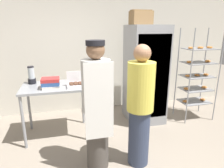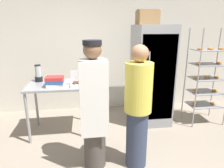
# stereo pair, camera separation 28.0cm
# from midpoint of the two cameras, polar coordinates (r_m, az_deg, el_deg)

# --- Properties ---
(back_wall) EXTENTS (6.40, 0.12, 2.73)m
(back_wall) POSITION_cam_midpoint_polar(r_m,az_deg,el_deg) (4.47, 0.06, 10.15)
(back_wall) COLOR silver
(back_wall) RESTS_ON ground_plane
(refrigerator) EXTENTS (0.67, 0.78, 1.86)m
(refrigerator) POSITION_cam_midpoint_polar(r_m,az_deg,el_deg) (3.91, 13.20, 2.40)
(refrigerator) COLOR gray
(refrigerator) RESTS_ON ground_plane
(baking_rack) EXTENTS (0.65, 0.47, 1.80)m
(baking_rack) POSITION_cam_midpoint_polar(r_m,az_deg,el_deg) (4.24, 27.21, 1.68)
(baking_rack) COLOR #93969B
(baking_rack) RESTS_ON ground_plane
(prep_counter) EXTENTS (1.05, 0.71, 0.89)m
(prep_counter) POSITION_cam_midpoint_polar(r_m,az_deg,el_deg) (3.48, -12.55, -1.68)
(prep_counter) COLOR gray
(prep_counter) RESTS_ON ground_plane
(donut_box) EXTENTS (0.28, 0.20, 0.24)m
(donut_box) POSITION_cam_midpoint_polar(r_m,az_deg,el_deg) (3.26, -6.98, 0.17)
(donut_box) COLOR white
(donut_box) RESTS_ON prep_counter
(blender_pitcher) EXTENTS (0.13, 0.13, 0.30)m
(blender_pitcher) POSITION_cam_midpoint_polar(r_m,az_deg,el_deg) (3.67, -18.28, 2.68)
(blender_pitcher) COLOR black
(blender_pitcher) RESTS_ON prep_counter
(binder_stack) EXTENTS (0.29, 0.25, 0.16)m
(binder_stack) POSITION_cam_midpoint_polar(r_m,az_deg,el_deg) (3.31, -13.76, 0.69)
(binder_stack) COLOR silver
(binder_stack) RESTS_ON prep_counter
(cardboard_storage_box) EXTENTS (0.37, 0.31, 0.25)m
(cardboard_storage_box) POSITION_cam_midpoint_polar(r_m,az_deg,el_deg) (3.78, 12.29, 18.10)
(cardboard_storage_box) COLOR #937047
(cardboard_storage_box) RESTS_ON refrigerator
(person_baker) EXTENTS (0.36, 0.37, 1.68)m
(person_baker) POSITION_cam_midpoint_polar(r_m,az_deg,el_deg) (2.52, -2.04, -6.14)
(person_baker) COLOR #47423D
(person_baker) RESTS_ON ground_plane
(person_customer) EXTENTS (0.35, 0.35, 1.63)m
(person_customer) POSITION_cam_midpoint_polar(r_m,az_deg,el_deg) (2.59, 10.48, -6.78)
(person_customer) COLOR #333D56
(person_customer) RESTS_ON ground_plane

